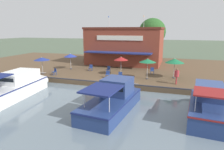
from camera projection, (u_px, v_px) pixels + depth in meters
name	position (u px, v px, depth m)	size (l,w,h in m)	color
ground_plane	(111.00, 89.00, 21.60)	(220.00, 220.00, 0.00)	#4C5B47
quay_deck	(133.00, 68.00, 31.72)	(22.00, 56.00, 0.60)	brown
quay_edge_fender	(111.00, 83.00, 21.55)	(0.20, 50.40, 0.10)	#2D2D33
waterfront_restaurant	(126.00, 45.00, 33.98)	(9.94, 12.18, 7.93)	brown
patio_umbrella_back_row	(121.00, 59.00, 25.02)	(1.78, 1.78, 2.34)	#B7B7B7
patio_umbrella_far_corner	(148.00, 61.00, 22.93)	(1.95, 1.95, 2.41)	#B7B7B7
patio_umbrella_mid_patio_left	(42.00, 59.00, 25.63)	(2.03, 2.03, 2.22)	#B7B7B7
patio_umbrella_near_quay_edge	(175.00, 61.00, 23.42)	(2.22, 2.22, 2.38)	#B7B7B7
patio_umbrella_mid_patio_right	(70.00, 55.00, 28.88)	(1.89, 1.89, 2.27)	#B7B7B7
cafe_chair_far_corner_seat	(55.00, 71.00, 25.29)	(0.58, 0.58, 0.85)	navy
cafe_chair_facing_river	(108.00, 74.00, 23.83)	(0.48, 0.48, 0.85)	navy
cafe_chair_mid_patio	(91.00, 67.00, 28.02)	(0.47, 0.47, 0.85)	navy
cafe_chair_under_first_umbrella	(120.00, 75.00, 23.21)	(0.46, 0.46, 0.85)	navy
cafe_chair_beside_entrance	(108.00, 69.00, 26.80)	(0.50, 0.50, 0.85)	navy
cafe_chair_back_row_seat	(152.00, 70.00, 25.92)	(0.50, 0.50, 0.85)	navy
person_mid_patio	(177.00, 74.00, 20.96)	(0.48, 0.48, 1.69)	#B23338
motorboat_far_downstream	(16.00, 86.00, 19.12)	(9.75, 3.69, 2.53)	white
motorboat_second_along	(208.00, 104.00, 14.59)	(7.08, 2.98, 2.42)	navy
motorboat_distant_upstream	(116.00, 98.00, 16.03)	(8.31, 3.35, 2.37)	navy
mooring_post	(30.00, 72.00, 25.01)	(0.22, 0.22, 0.80)	#473323
tree_downstream_bank	(151.00, 32.00, 37.34)	(5.27, 5.02, 7.76)	brown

